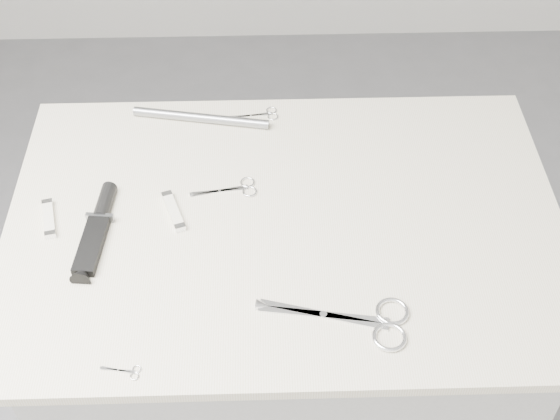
{
  "coord_description": "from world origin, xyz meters",
  "views": [
    {
      "loc": [
        -0.04,
        -0.96,
        1.93
      ],
      "look_at": [
        -0.01,
        0.03,
        0.92
      ],
      "focal_mm": 50.0,
      "sensor_mm": 36.0,
      "label": 1
    }
  ],
  "objects_px": {
    "pocket_knife_a": "(173,211)",
    "tiny_scissors": "(126,371)",
    "pocket_knife_b": "(49,218)",
    "plinth": "(284,365)",
    "sheathed_knife": "(98,225)",
    "embroidery_scissors_b": "(262,115)",
    "embroidery_scissors_a": "(236,189)",
    "large_shears": "(367,321)",
    "metal_rail": "(201,118)"
  },
  "relations": [
    {
      "from": "pocket_knife_a",
      "to": "tiny_scissors",
      "type": "bearing_deg",
      "value": 152.1
    },
    {
      "from": "tiny_scissors",
      "to": "pocket_knife_b",
      "type": "distance_m",
      "value": 0.36
    },
    {
      "from": "plinth",
      "to": "pocket_knife_a",
      "type": "distance_m",
      "value": 0.52
    },
    {
      "from": "sheathed_knife",
      "to": "pocket_knife_a",
      "type": "height_order",
      "value": "sheathed_knife"
    },
    {
      "from": "sheathed_knife",
      "to": "pocket_knife_b",
      "type": "relative_size",
      "value": 2.25
    },
    {
      "from": "sheathed_knife",
      "to": "pocket_knife_a",
      "type": "bearing_deg",
      "value": -70.29
    },
    {
      "from": "pocket_knife_b",
      "to": "pocket_knife_a",
      "type": "bearing_deg",
      "value": -100.63
    },
    {
      "from": "embroidery_scissors_b",
      "to": "tiny_scissors",
      "type": "height_order",
      "value": "same"
    },
    {
      "from": "embroidery_scissors_a",
      "to": "plinth",
      "type": "bearing_deg",
      "value": -52.25
    },
    {
      "from": "large_shears",
      "to": "sheathed_knife",
      "type": "xyz_separation_m",
      "value": [
        -0.45,
        0.22,
        0.0
      ]
    },
    {
      "from": "plinth",
      "to": "pocket_knife_a",
      "type": "relative_size",
      "value": 9.01
    },
    {
      "from": "tiny_scissors",
      "to": "pocket_knife_a",
      "type": "height_order",
      "value": "pocket_knife_a"
    },
    {
      "from": "sheathed_knife",
      "to": "embroidery_scissors_a",
      "type": "bearing_deg",
      "value": -63.76
    },
    {
      "from": "pocket_knife_a",
      "to": "large_shears",
      "type": "bearing_deg",
      "value": -147.14
    },
    {
      "from": "pocket_knife_b",
      "to": "plinth",
      "type": "bearing_deg",
      "value": -105.29
    },
    {
      "from": "pocket_knife_b",
      "to": "embroidery_scissors_b",
      "type": "bearing_deg",
      "value": -66.9
    },
    {
      "from": "plinth",
      "to": "embroidery_scissors_b",
      "type": "xyz_separation_m",
      "value": [
        -0.04,
        0.3,
        0.47
      ]
    },
    {
      "from": "embroidery_scissors_a",
      "to": "tiny_scissors",
      "type": "distance_m",
      "value": 0.42
    },
    {
      "from": "pocket_knife_b",
      "to": "metal_rail",
      "type": "height_order",
      "value": "metal_rail"
    },
    {
      "from": "sheathed_knife",
      "to": "pocket_knife_b",
      "type": "bearing_deg",
      "value": 82.57
    },
    {
      "from": "large_shears",
      "to": "embroidery_scissors_b",
      "type": "xyz_separation_m",
      "value": [
        -0.16,
        0.53,
        -0.0
      ]
    },
    {
      "from": "embroidery_scissors_b",
      "to": "sheathed_knife",
      "type": "xyz_separation_m",
      "value": [
        -0.29,
        -0.31,
        0.01
      ]
    },
    {
      "from": "plinth",
      "to": "embroidery_scissors_b",
      "type": "height_order",
      "value": "embroidery_scissors_b"
    },
    {
      "from": "pocket_knife_b",
      "to": "sheathed_knife",
      "type": "bearing_deg",
      "value": -116.77
    },
    {
      "from": "pocket_knife_a",
      "to": "pocket_knife_b",
      "type": "distance_m",
      "value": 0.22
    },
    {
      "from": "plinth",
      "to": "large_shears",
      "type": "height_order",
      "value": "large_shears"
    },
    {
      "from": "embroidery_scissors_a",
      "to": "tiny_scissors",
      "type": "bearing_deg",
      "value": -121.86
    },
    {
      "from": "tiny_scissors",
      "to": "pocket_knife_a",
      "type": "bearing_deg",
      "value": 91.81
    },
    {
      "from": "tiny_scissors",
      "to": "sheathed_knife",
      "type": "bearing_deg",
      "value": 115.58
    },
    {
      "from": "large_shears",
      "to": "embroidery_scissors_b",
      "type": "height_order",
      "value": "large_shears"
    },
    {
      "from": "plinth",
      "to": "pocket_knife_b",
      "type": "bearing_deg",
      "value": 178.47
    },
    {
      "from": "large_shears",
      "to": "sheathed_knife",
      "type": "bearing_deg",
      "value": 166.62
    },
    {
      "from": "embroidery_scissors_a",
      "to": "tiny_scissors",
      "type": "height_order",
      "value": "same"
    },
    {
      "from": "large_shears",
      "to": "embroidery_scissors_a",
      "type": "distance_m",
      "value": 0.37
    },
    {
      "from": "pocket_knife_a",
      "to": "embroidery_scissors_a",
      "type": "bearing_deg",
      "value": -81.78
    },
    {
      "from": "large_shears",
      "to": "tiny_scissors",
      "type": "distance_m",
      "value": 0.38
    },
    {
      "from": "embroidery_scissors_b",
      "to": "metal_rail",
      "type": "bearing_deg",
      "value": -179.89
    },
    {
      "from": "embroidery_scissors_b",
      "to": "pocket_knife_b",
      "type": "bearing_deg",
      "value": -150.54
    },
    {
      "from": "pocket_knife_a",
      "to": "metal_rail",
      "type": "distance_m",
      "value": 0.26
    },
    {
      "from": "pocket_knife_a",
      "to": "metal_rail",
      "type": "height_order",
      "value": "metal_rail"
    },
    {
      "from": "plinth",
      "to": "pocket_knife_b",
      "type": "relative_size",
      "value": 9.59
    },
    {
      "from": "embroidery_scissors_b",
      "to": "pocket_knife_b",
      "type": "height_order",
      "value": "pocket_knife_b"
    },
    {
      "from": "plinth",
      "to": "sheathed_knife",
      "type": "relative_size",
      "value": 4.26
    },
    {
      "from": "plinth",
      "to": "embroidery_scissors_a",
      "type": "height_order",
      "value": "embroidery_scissors_a"
    },
    {
      "from": "pocket_knife_b",
      "to": "embroidery_scissors_a",
      "type": "bearing_deg",
      "value": -91.77
    },
    {
      "from": "plinth",
      "to": "sheathed_knife",
      "type": "distance_m",
      "value": 0.58
    },
    {
      "from": "sheathed_knife",
      "to": "metal_rail",
      "type": "height_order",
      "value": "sheathed_knife"
    },
    {
      "from": "tiny_scissors",
      "to": "large_shears",
      "type": "bearing_deg",
      "value": 22.67
    },
    {
      "from": "plinth",
      "to": "tiny_scissors",
      "type": "distance_m",
      "value": 0.62
    },
    {
      "from": "large_shears",
      "to": "metal_rail",
      "type": "distance_m",
      "value": 0.58
    }
  ]
}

